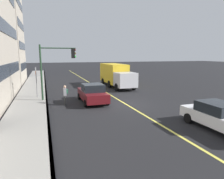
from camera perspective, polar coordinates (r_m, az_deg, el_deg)
ground at (r=17.67m, az=3.61°, el=-3.97°), size 200.00×200.00×0.00m
sidewalk_slab at (r=16.44m, az=-22.50°, el=-5.48°), size 80.00×2.89×0.15m
curb_edge at (r=16.40m, az=-17.73°, el=-5.23°), size 80.00×0.16×0.15m
lane_stripe_center at (r=17.66m, az=3.61°, el=-3.95°), size 80.00×0.16×0.01m
car_maroon at (r=18.01m, az=-5.51°, el=-1.06°), size 4.56×2.07×1.67m
car_white at (r=12.95m, az=28.07°, el=-6.73°), size 4.78×2.00×1.52m
truck_yellow at (r=26.93m, az=1.11°, el=4.18°), size 8.25×2.42×2.95m
pedestrian_with_backpack at (r=17.38m, az=-13.01°, el=-1.15°), size 0.40×0.36×1.67m
traffic_light_mast at (r=19.01m, az=-15.64°, el=7.21°), size 0.28×3.19×5.07m
street_sign_post at (r=20.67m, az=-20.51°, el=2.46°), size 0.60×0.08×3.04m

